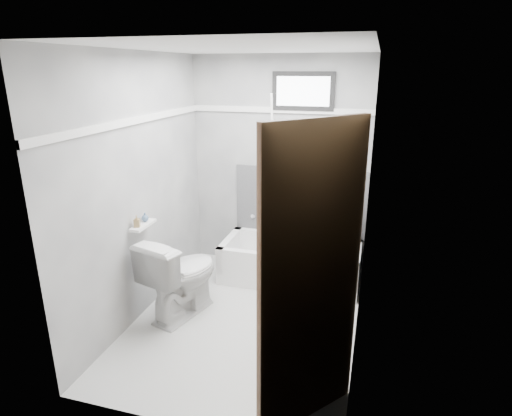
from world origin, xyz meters
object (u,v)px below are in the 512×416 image
(bathtub, at_px, (290,262))
(soap_bottle_a, at_px, (137,221))
(toilet, at_px, (182,276))
(office_chair, at_px, (323,228))
(soap_bottle_b, at_px, (145,217))
(door, at_px, (349,315))

(bathtub, relative_size, soap_bottle_a, 13.46)
(bathtub, height_order, toilet, toilet)
(bathtub, distance_m, office_chair, 0.54)
(toilet, bearing_deg, soap_bottle_b, 20.68)
(door, bearing_deg, soap_bottle_b, 147.49)
(door, xyz_separation_m, soap_bottle_b, (-1.92, 1.22, -0.04))
(office_chair, distance_m, toilet, 1.58)
(bathtub, height_order, soap_bottle_a, soap_bottle_a)
(bathtub, xyz_separation_m, toilet, (-0.85, -0.96, 0.19))
(toilet, height_order, soap_bottle_a, soap_bottle_a)
(bathtub, xyz_separation_m, door, (0.75, -2.21, 0.79))
(door, distance_m, soap_bottle_b, 2.28)
(soap_bottle_b, bearing_deg, door, -32.51)
(soap_bottle_a, height_order, soap_bottle_b, soap_bottle_a)
(office_chair, distance_m, soap_bottle_b, 1.86)
(office_chair, bearing_deg, soap_bottle_b, -143.50)
(office_chair, height_order, soap_bottle_b, office_chair)
(bathtub, relative_size, soap_bottle_b, 18.10)
(soap_bottle_b, bearing_deg, bathtub, 40.13)
(toilet, distance_m, soap_bottle_b, 0.65)
(door, xyz_separation_m, soap_bottle_a, (-1.92, 1.08, -0.03))
(toilet, relative_size, soap_bottle_a, 7.23)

